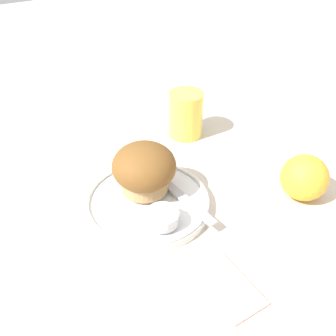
# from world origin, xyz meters

# --- Properties ---
(ground_plane) EXTENTS (3.00, 3.00, 0.00)m
(ground_plane) POSITION_xyz_m (0.00, 0.00, 0.00)
(ground_plane) COLOR beige
(plate) EXTENTS (0.20, 0.20, 0.02)m
(plate) POSITION_xyz_m (0.01, 0.01, 0.01)
(plate) COLOR white
(plate) RESTS_ON ground_plane
(muffin) EXTENTS (0.10, 0.10, 0.08)m
(muffin) POSITION_xyz_m (-0.01, 0.02, 0.06)
(muffin) COLOR tan
(muffin) RESTS_ON plate
(cream_ramekin) EXTENTS (0.05, 0.05, 0.02)m
(cream_ramekin) POSITION_xyz_m (0.07, 0.00, 0.03)
(cream_ramekin) COLOR silver
(cream_ramekin) RESTS_ON plate
(berry_pair) EXTENTS (0.03, 0.01, 0.01)m
(berry_pair) POSITION_xyz_m (-0.02, 0.05, 0.03)
(berry_pair) COLOR #B7192D
(berry_pair) RESTS_ON plate
(butter_knife) EXTENTS (0.19, 0.03, 0.00)m
(butter_knife) POSITION_xyz_m (0.02, 0.05, 0.02)
(butter_knife) COLOR #B7B7BC
(butter_knife) RESTS_ON plate
(orange_fruit) EXTENTS (0.08, 0.08, 0.08)m
(orange_fruit) POSITION_xyz_m (0.12, 0.24, 0.04)
(orange_fruit) COLOR #F4A82D
(orange_fruit) RESTS_ON ground_plane
(juice_glass) EXTENTS (0.07, 0.07, 0.10)m
(juice_glass) POSITION_xyz_m (-0.15, 0.19, 0.05)
(juice_glass) COLOR #EAD14C
(juice_glass) RESTS_ON ground_plane
(folded_napkin) EXTENTS (0.10, 0.06, 0.01)m
(folded_napkin) POSITION_xyz_m (0.20, 0.02, 0.00)
(folded_napkin) COLOR #D19E93
(folded_napkin) RESTS_ON ground_plane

